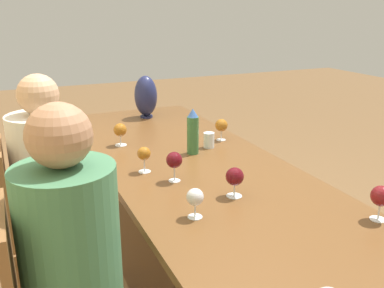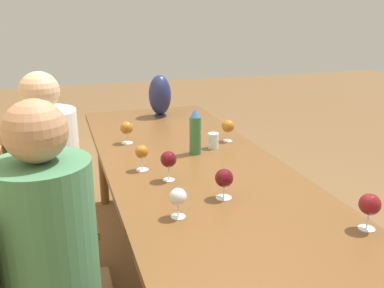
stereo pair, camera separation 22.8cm
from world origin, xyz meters
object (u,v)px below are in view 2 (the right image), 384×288
at_px(wine_glass_1, 168,160).
at_px(chair_far, 39,215).
at_px(wine_glass_7, 224,179).
at_px(wine_glass_5, 228,126).
at_px(vase, 160,95).
at_px(water_tumbler, 213,141).
at_px(person_far, 52,183).
at_px(water_bottle, 195,132).
at_px(wine_glass_0, 178,197).
at_px(wine_glass_6, 127,128).
at_px(wine_glass_3, 370,205).
at_px(wine_glass_2, 142,152).
at_px(person_near, 54,259).

height_order(wine_glass_1, chair_far, chair_far).
height_order(wine_glass_7, chair_far, chair_far).
distance_m(wine_glass_5, wine_glass_7, 0.83).
bearing_deg(wine_glass_1, wine_glass_7, -146.48).
height_order(vase, chair_far, vase).
bearing_deg(vase, wine_glass_1, 168.05).
xyz_separation_m(water_tumbler, person_far, (-0.09, 0.92, -0.11)).
height_order(wine_glass_5, chair_far, chair_far).
distance_m(water_bottle, wine_glass_0, 0.78).
bearing_deg(water_tumbler, wine_glass_6, 61.83).
bearing_deg(wine_glass_7, vase, -3.19).
distance_m(water_tumbler, wine_glass_5, 0.17).
height_order(wine_glass_3, wine_glass_7, wine_glass_3).
height_order(wine_glass_2, wine_glass_5, wine_glass_5).
height_order(vase, wine_glass_6, vase).
bearing_deg(wine_glass_6, person_near, 157.47).
bearing_deg(wine_glass_5, water_bottle, 121.05).
bearing_deg(wine_glass_0, water_bottle, -23.30).
distance_m(vase, wine_glass_2, 1.12).
bearing_deg(wine_glass_0, vase, -11.33).
relative_size(wine_glass_5, wine_glass_7, 1.01).
height_order(vase, wine_glass_2, vase).
bearing_deg(person_near, chair_far, 6.57).
height_order(water_bottle, wine_glass_5, water_bottle).
bearing_deg(person_far, wine_glass_5, -79.60).
relative_size(wine_glass_0, wine_glass_1, 0.84).
bearing_deg(chair_far, water_bottle, -87.80).
distance_m(wine_glass_1, wine_glass_2, 0.20).
relative_size(wine_glass_2, wine_glass_7, 0.99).
bearing_deg(person_near, wine_glass_7, -76.75).
relative_size(vase, wine_glass_2, 2.37).
relative_size(vase, wine_glass_5, 2.31).
distance_m(chair_far, person_near, 0.77).
distance_m(vase, person_far, 1.26).
relative_size(water_tumbler, person_near, 0.07).
bearing_deg(person_near, vase, -25.66).
relative_size(wine_glass_7, chair_far, 0.14).
bearing_deg(water_bottle, chair_far, 92.20).
distance_m(vase, wine_glass_5, 0.78).
bearing_deg(wine_glass_3, wine_glass_5, 3.81).
relative_size(wine_glass_3, wine_glass_6, 1.04).
xyz_separation_m(wine_glass_0, wine_glass_2, (0.55, 0.03, 0.01)).
xyz_separation_m(wine_glass_0, wine_glass_1, (0.38, -0.06, 0.02)).
xyz_separation_m(vase, wine_glass_3, (-1.93, -0.33, -0.06)).
xyz_separation_m(water_tumbler, person_near, (-0.83, 0.92, -0.11)).
distance_m(vase, wine_glass_6, 0.69).
xyz_separation_m(water_tumbler, wine_glass_2, (-0.22, 0.47, 0.05)).
bearing_deg(wine_glass_7, person_near, 103.25).
bearing_deg(person_far, wine_glass_1, -119.05).
relative_size(chair_far, person_far, 0.75).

